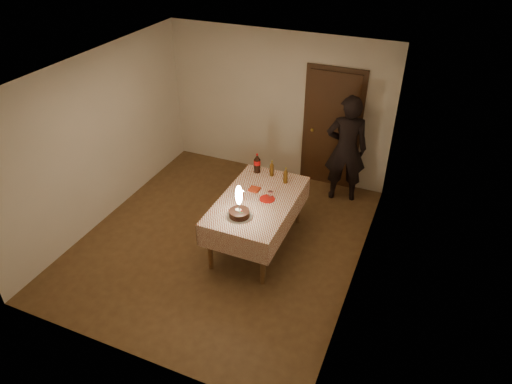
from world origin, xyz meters
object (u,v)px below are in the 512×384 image
cola_bottle (257,163)px  photographer (346,149)px  red_plate (267,199)px  amber_bottle_right (286,176)px  dining_table (257,205)px  amber_bottle_left (272,169)px  clear_cup (270,194)px  birthday_cake (239,209)px  red_cup (240,194)px

cola_bottle → photographer: bearing=42.3°
red_plate → amber_bottle_right: size_ratio=0.86×
dining_table → amber_bottle_left: size_ratio=6.75×
photographer → clear_cup: bearing=-113.5°
dining_table → photographer: (0.84, 1.72, 0.23)m
photographer → birthday_cake: bearing=-112.5°
clear_cup → red_plate: bearing=-105.4°
red_cup → cola_bottle: size_ratio=0.31×
amber_bottle_left → amber_bottle_right: bearing=-22.7°
red_plate → amber_bottle_left: (-0.18, 0.63, 0.11)m
red_cup → clear_cup: 0.43m
cola_bottle → amber_bottle_left: (0.24, -0.01, -0.03)m
clear_cup → red_cup: bearing=-155.2°
photographer → dining_table: bearing=-116.0°
birthday_cake → cola_bottle: 1.18m
amber_bottle_right → photographer: photographer is taller
birthday_cake → photographer: bearing=67.5°
dining_table → amber_bottle_right: amber_bottle_right is taller
red_cup → clear_cup: (0.39, 0.18, -0.01)m
clear_cup → amber_bottle_right: (0.06, 0.44, 0.07)m
birthday_cake → clear_cup: bearing=70.4°
birthday_cake → clear_cup: 0.63m
dining_table → clear_cup: clear_cup is taller
red_plate → red_cup: red_cup is taller
birthday_cake → amber_bottle_left: (0.01, 1.15, -0.00)m
red_cup → amber_bottle_right: bearing=54.1°
dining_table → photographer: photographer is taller
dining_table → photographer: 1.93m
red_cup → birthday_cake: bearing=-67.1°
dining_table → amber_bottle_right: 0.65m
birthday_cake → amber_bottle_left: birthday_cake is taller
clear_cup → photographer: size_ratio=0.05×
red_plate → dining_table: bearing=-156.3°
dining_table → birthday_cake: (-0.07, -0.46, 0.22)m
red_cup → amber_bottle_left: 0.76m
dining_table → clear_cup: size_ratio=19.11×
birthday_cake → red_cup: size_ratio=4.84×
birthday_cake → cola_bottle: (-0.23, 1.15, 0.03)m
birthday_cake → amber_bottle_left: bearing=89.3°
cola_bottle → amber_bottle_right: bearing=-13.2°
birthday_cake → amber_bottle_right: 1.07m
clear_cup → amber_bottle_left: bearing=109.6°
dining_table → birthday_cake: bearing=-98.0°
red_cup → photographer: photographer is taller
dining_table → birthday_cake: 0.52m
cola_bottle → photographer: (1.13, 1.03, -0.02)m
cola_bottle → photographer: size_ratio=0.17×
red_cup → red_plate: bearing=16.2°
red_cup → dining_table: bearing=12.0°
red_plate → birthday_cake: bearing=-110.2°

